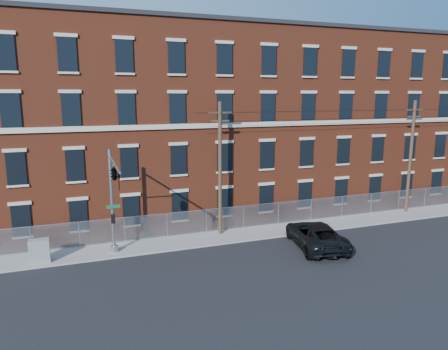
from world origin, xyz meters
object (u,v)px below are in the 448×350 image
(pickup_truck, at_px, (315,235))
(utility_cabinet, at_px, (39,251))
(traffic_signal_mast, at_px, (114,183))
(utility_pole_near, at_px, (220,167))

(pickup_truck, distance_m, utility_cabinet, 18.42)
(traffic_signal_mast, height_order, utility_cabinet, traffic_signal_mast)
(utility_pole_near, xyz_separation_m, pickup_truck, (5.51, -4.65, -4.46))
(pickup_truck, bearing_deg, utility_pole_near, -29.12)
(pickup_truck, height_order, utility_cabinet, pickup_truck)
(utility_pole_near, bearing_deg, pickup_truck, -40.15)
(utility_pole_near, height_order, pickup_truck, utility_pole_near)
(utility_cabinet, bearing_deg, pickup_truck, -10.96)
(utility_pole_near, distance_m, pickup_truck, 8.48)
(utility_pole_near, bearing_deg, utility_cabinet, -173.67)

